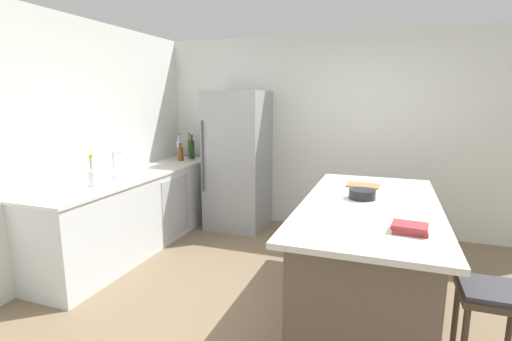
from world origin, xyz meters
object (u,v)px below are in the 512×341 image
(bar_stool, at_px, (491,309))
(cutting_board, at_px, (363,185))
(whiskey_bottle, at_px, (181,154))
(cookbook_stack, at_px, (410,228))
(sink_faucet, at_px, (115,164))
(kitchen_island, at_px, (367,257))
(flower_vase, at_px, (92,176))
(mixing_bowl, at_px, (362,194))
(refrigerator, at_px, (238,160))
(olive_oil_bottle, at_px, (189,148))
(soda_bottle, at_px, (179,149))
(wine_bottle, at_px, (192,149))

(bar_stool, height_order, cutting_board, cutting_board)
(whiskey_bottle, distance_m, cookbook_stack, 3.61)
(sink_faucet, relative_size, whiskey_bottle, 1.22)
(kitchen_island, relative_size, flower_vase, 6.54)
(sink_faucet, distance_m, whiskey_bottle, 1.28)
(sink_faucet, height_order, mixing_bowl, sink_faucet)
(bar_stool, bearing_deg, refrigerator, 137.15)
(whiskey_bottle, distance_m, cutting_board, 2.71)
(flower_vase, xyz_separation_m, cutting_board, (2.55, 0.78, -0.07))
(cookbook_stack, relative_size, mixing_bowl, 1.04)
(olive_oil_bottle, relative_size, soda_bottle, 1.01)
(mixing_bowl, bearing_deg, refrigerator, 139.14)
(kitchen_island, relative_size, bar_stool, 3.13)
(sink_faucet, bearing_deg, wine_bottle, 84.73)
(refrigerator, relative_size, whiskey_bottle, 7.60)
(refrigerator, relative_size, sink_faucet, 6.23)
(wine_bottle, bearing_deg, refrigerator, -5.43)
(kitchen_island, distance_m, whiskey_bottle, 3.09)
(bar_stool, distance_m, soda_bottle, 4.20)
(bar_stool, bearing_deg, flower_vase, 170.67)
(whiskey_bottle, xyz_separation_m, mixing_bowl, (2.57, -1.39, -0.03))
(kitchen_island, xyz_separation_m, cookbook_stack, (0.27, -0.62, 0.49))
(sink_faucet, xyz_separation_m, mixing_bowl, (2.63, -0.11, -0.09))
(sink_faucet, bearing_deg, olive_oil_bottle, 88.58)
(refrigerator, bearing_deg, sink_faucet, -122.19)
(whiskey_bottle, xyz_separation_m, cookbook_stack, (2.92, -2.13, -0.04))
(kitchen_island, relative_size, wine_bottle, 6.22)
(olive_oil_bottle, height_order, mixing_bowl, olive_oil_bottle)
(kitchen_island, relative_size, sink_faucet, 7.30)
(refrigerator, bearing_deg, soda_bottle, -178.17)
(kitchen_island, height_order, cutting_board, cutting_board)
(refrigerator, bearing_deg, kitchen_island, -41.81)
(sink_faucet, bearing_deg, mixing_bowl, -2.30)
(sink_faucet, bearing_deg, flower_vase, -81.14)
(olive_oil_bottle, xyz_separation_m, cutting_board, (2.57, -1.21, -0.10))
(soda_bottle, relative_size, cutting_board, 1.16)
(whiskey_bottle, bearing_deg, olive_oil_bottle, 94.33)
(flower_vase, distance_m, whiskey_bottle, 1.69)
(kitchen_island, xyz_separation_m, wine_bottle, (-2.57, 1.70, 0.57))
(cookbook_stack, height_order, cutting_board, cookbook_stack)
(mixing_bowl, relative_size, cutting_board, 0.71)
(wine_bottle, bearing_deg, flower_vase, -92.21)
(olive_oil_bottle, bearing_deg, cookbook_stack, -39.51)
(kitchen_island, bearing_deg, cutting_board, 99.42)
(mixing_bowl, bearing_deg, cookbook_stack, -65.20)
(kitchen_island, height_order, refrigerator, refrigerator)
(cookbook_stack, bearing_deg, kitchen_island, 113.28)
(kitchen_island, distance_m, flower_vase, 2.71)
(refrigerator, xyz_separation_m, soda_bottle, (-0.90, -0.03, 0.12))
(whiskey_bottle, bearing_deg, wine_bottle, 69.29)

